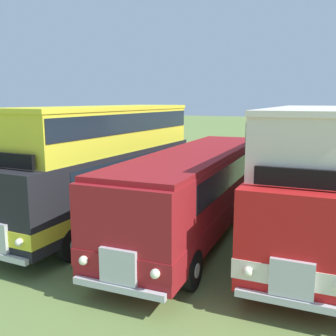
% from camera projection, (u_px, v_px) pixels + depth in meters
% --- Properties ---
extents(bus_first_in_row, '(2.78, 10.27, 4.49)m').
position_uv_depth(bus_first_in_row, '(106.00, 160.00, 14.62)').
color(bus_first_in_row, black).
rests_on(bus_first_in_row, ground).
extents(bus_second_in_row, '(2.97, 11.53, 2.99)m').
position_uv_depth(bus_second_in_row, '(198.00, 185.00, 13.54)').
color(bus_second_in_row, maroon).
rests_on(bus_second_in_row, ground).
extents(bus_third_in_row, '(2.77, 9.87, 4.49)m').
position_uv_depth(bus_third_in_row, '(310.00, 172.00, 12.12)').
color(bus_third_in_row, red).
rests_on(bus_third_in_row, ground).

